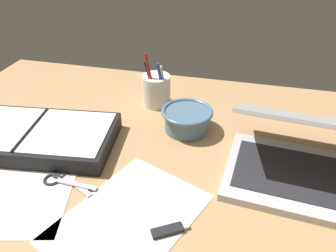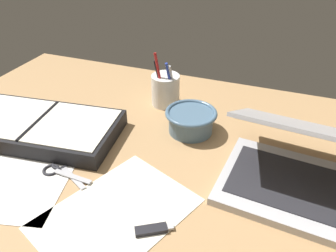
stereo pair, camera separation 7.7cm
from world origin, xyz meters
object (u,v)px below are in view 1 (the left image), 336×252
Objects in this scene: laptop at (304,158)px; pen_cup at (156,90)px; bowl at (187,119)px; scissors at (61,178)px; planner at (33,136)px.

laptop reaches higher than pen_cup.
pen_cup is at bearing 135.11° from bowl.
pen_cup is 1.30× the size of scissors.
laptop is at bearing -3.75° from planner.
bowl reaches higher than scissors.
planner is (-64.49, -3.50, -2.67)cm from laptop.
bowl is 34.84cm from scissors.
pen_cup is 0.39× the size of planner.
pen_cup is (-11.54, 11.50, 1.40)cm from bowl.
laptop is 53.46cm from scissors.
planner is at bearing 156.40° from scissors.
pen_cup is at bearing 87.95° from scissors.
scissors is (-11.65, -37.31, -4.49)cm from pen_cup.
planner is at bearing -132.86° from pen_cup.
pen_cup is 36.53cm from planner.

